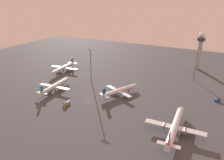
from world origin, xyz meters
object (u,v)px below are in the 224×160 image
Objects in this scene: apron_light_east at (91,63)px; fuel_truck at (67,103)px; airplane_mid_apron at (64,68)px; apron_light_central at (196,65)px; airplane_far_stand at (55,86)px; baggage_tractor at (217,100)px; airplane_terminal_side at (119,91)px; control_tower at (200,48)px; airplane_taxiway_distant at (175,127)px.

fuel_truck is at bearing -78.89° from apron_light_east.
airplane_mid_apron is at bearing 166.01° from apron_light_east.
airplane_far_stand is at bearing -141.70° from apron_light_central.
fuel_truck is 50.43m from apron_light_east.
baggage_tractor is at bearing 175.34° from airplane_mid_apron.
baggage_tractor is 106.38m from apron_light_east.
apron_light_central reaches higher than airplane_terminal_side.
baggage_tractor is 45.02m from apron_light_central.
baggage_tractor is 0.17× the size of apron_light_central.
control_tower is 1.14× the size of airplane_terminal_side.
apron_light_east is (40.15, -10.00, 13.37)m from airplane_mid_apron.
airplane_mid_apron is at bearing -148.87° from control_tower.
airplane_terminal_side is at bearing 146.18° from airplane_taxiway_distant.
airplane_terminal_side is at bearing 14.77° from airplane_far_stand.
control_tower is 151.06m from airplane_far_stand.
airplane_terminal_side is (-50.09, 30.68, -0.78)m from airplane_taxiway_distant.
airplane_taxiway_distant is 58.74m from airplane_terminal_side.
airplane_taxiway_distant is at bearing -11.41° from airplane_far_stand.
apron_light_east is at bearing 149.82° from airplane_taxiway_distant.
fuel_truck is at bearing -104.40° from airplane_terminal_side.
airplane_far_stand is at bearing 116.11° from airplane_mid_apron.
fuel_truck is 0.24× the size of apron_light_central.
control_tower is at bearing -153.43° from airplane_mid_apron.
apron_light_east is (-81.10, -83.23, -4.96)m from control_tower.
airplane_taxiway_distant is 1.09× the size of airplane_mid_apron.
airplane_terminal_side is at bearing -94.72° from baggage_tractor.
apron_light_central is at bearing 89.13° from airplane_taxiway_distant.
control_tower reaches higher than airplane_mid_apron.
apron_light_central is (1.76, -36.63, -7.21)m from control_tower.
airplane_far_stand is (-100.89, 13.78, -0.66)m from airplane_taxiway_distant.
apron_light_central is at bearing -173.13° from baggage_tractor.
control_tower is 8.39× the size of baggage_tractor.
airplane_far_stand is (-96.80, -114.46, -18.63)m from control_tower.
airplane_far_stand is 29.57m from fuel_truck.
airplane_far_stand reaches higher than airplane_terminal_side.
apron_light_east reaches higher than fuel_truck.
airplane_terminal_side is 73.69m from baggage_tractor.
fuel_truck is at bearing 179.15° from airplane_taxiway_distant.
control_tower is 1.46× the size of apron_light_central.
airplane_taxiway_distant reaches higher than baggage_tractor.
airplane_terminal_side reaches higher than baggage_tractor.
airplane_taxiway_distant is 136.89m from airplane_mid_apron.
airplane_mid_apron is at bearing 117.04° from airplane_far_stand.
airplane_far_stand reaches higher than fuel_truck.
apron_light_east reaches higher than airplane_terminal_side.
apron_light_east is at bearing -134.26° from control_tower.
fuel_truck is (-25.88, -32.65, -2.08)m from airplane_terminal_side.
airplane_mid_apron is at bearing 153.97° from airplane_taxiway_distant.
apron_light_central is at bearing 75.92° from airplane_terminal_side.
airplane_taxiway_distant is 1.30× the size of airplane_terminal_side.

